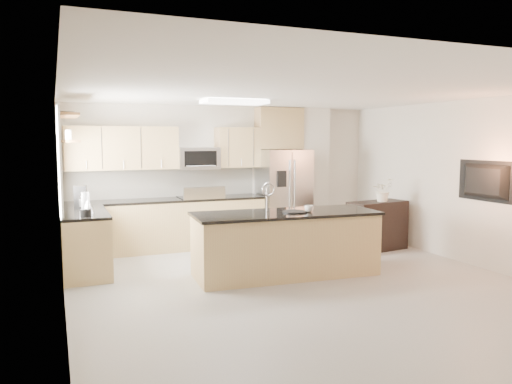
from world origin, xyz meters
name	(u,v)px	position (x,y,z in m)	size (l,w,h in m)	color
floor	(303,286)	(0.00, 0.00, 0.00)	(6.50, 6.50, 0.00)	#9E9C96
ceiling	(305,91)	(0.00, 0.00, 2.60)	(6.00, 6.50, 0.02)	white
wall_back	(225,175)	(0.00, 3.25, 1.30)	(6.00, 0.02, 2.60)	silver
wall_left	(61,201)	(-3.00, 0.00, 1.30)	(0.02, 6.50, 2.60)	silver
wall_right	(476,183)	(3.00, 0.00, 1.30)	(0.02, 6.50, 2.60)	silver
back_counter	(167,224)	(-1.23, 2.93, 0.47)	(3.55, 0.66, 1.44)	tan
left_counter	(85,242)	(-2.67, 1.85, 0.46)	(0.66, 1.50, 0.92)	tan
range	(200,222)	(-0.60, 2.92, 0.47)	(0.76, 0.64, 1.14)	black
upper_cabinets	(159,148)	(-1.30, 3.09, 1.83)	(3.50, 0.33, 0.75)	tan
microwave	(198,158)	(-0.60, 3.04, 1.63)	(0.76, 0.40, 0.40)	#B5B6B8
refrigerator	(283,196)	(1.06, 2.87, 0.89)	(0.92, 0.78, 1.78)	#B5B6B8
partition_column	(313,173)	(1.82, 3.10, 1.30)	(0.60, 0.30, 2.60)	silver
window	(60,162)	(-2.98, 1.85, 1.65)	(0.04, 1.15, 1.65)	white
shelf_lower	(68,141)	(-2.85, 1.95, 1.95)	(0.30, 1.20, 0.04)	#97623C
shelf_upper	(67,116)	(-2.85, 1.95, 2.32)	(0.30, 1.20, 0.04)	#97623C
ceiling_fixture	(234,102)	(-0.40, 1.60, 2.56)	(1.00, 0.50, 0.06)	white
island	(286,243)	(0.03, 0.61, 0.47)	(2.75, 1.14, 1.35)	tan
credenza	(377,226)	(2.27, 1.51, 0.44)	(1.10, 0.46, 0.88)	black
cup	(309,209)	(0.33, 0.47, 0.98)	(0.13, 0.13, 0.10)	white
platter	(294,212)	(0.12, 0.52, 0.94)	(0.35, 0.35, 0.02)	black
blender	(86,206)	(-2.67, 1.34, 1.07)	(0.14, 0.14, 0.33)	black
kettle	(88,206)	(-2.63, 1.64, 1.03)	(0.19, 0.19, 0.24)	#B5B6B8
coffee_maker	(81,197)	(-2.69, 2.25, 1.09)	(0.20, 0.24, 0.35)	black
bowl	(66,113)	(-2.85, 2.31, 2.38)	(0.33, 0.33, 0.08)	#B5B6B8
flower_vase	(383,184)	(2.33, 1.45, 1.19)	(0.56, 0.49, 0.62)	white
television	(482,181)	(2.91, -0.20, 1.35)	(1.08, 0.14, 0.62)	black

